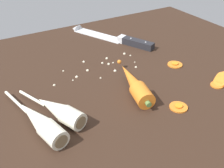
{
  "coord_description": "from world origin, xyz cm",
  "views": [
    {
      "loc": [
        -28.24,
        -50.15,
        37.74
      ],
      "look_at": [
        0.0,
        -2.0,
        1.5
      ],
      "focal_mm": 42.32,
      "sensor_mm": 36.0,
      "label": 1
    }
  ],
  "objects": [
    {
      "name": "parsnip_mid_left",
      "position": [
        -20.25,
        -7.31,
        1.98
      ],
      "size": [
        7.61,
        23.81,
        4.0
      ],
      "color": "silver",
      "rests_on": "ground_plane"
    },
    {
      "name": "parsnip_front",
      "position": [
        -15.61,
        -5.8,
        1.98
      ],
      "size": [
        9.78,
        19.73,
        4.0
      ],
      "color": "silver",
      "rests_on": "ground_plane"
    },
    {
      "name": "carrot_slice_stack",
      "position": [
        26.34,
        -14.03,
        0.83
      ],
      "size": [
        7.13,
        4.33,
        2.61
      ],
      "color": "orange",
      "rests_on": "ground_plane"
    },
    {
      "name": "carrot_slice_stray_mid",
      "position": [
        9.32,
        -16.44,
        0.36
      ],
      "size": [
        4.19,
        4.19,
        0.7
      ],
      "color": "orange",
      "rests_on": "ground_plane"
    },
    {
      "name": "mince_crumbs",
      "position": [
        3.42,
        9.73,
        0.39
      ],
      "size": [
        27.26,
        11.4,
        0.86
      ],
      "color": "beige",
      "rests_on": "ground_plane"
    },
    {
      "name": "ground_plane",
      "position": [
        0.0,
        0.0,
        -2.0
      ],
      "size": [
        120.0,
        90.0,
        4.0
      ],
      "primitive_type": "cube",
      "color": "#332116"
    },
    {
      "name": "chefs_knife",
      "position": [
        15.24,
        26.79,
        0.65
      ],
      "size": [
        17.87,
        32.82,
        4.18
      ],
      "color": "silver",
      "rests_on": "ground_plane"
    },
    {
      "name": "carrot_slice_stray_near",
      "position": [
        22.4,
        -0.56,
        0.36
      ],
      "size": [
        4.33,
        4.33,
        0.7
      ],
      "color": "orange",
      "rests_on": "ground_plane"
    },
    {
      "name": "whole_carrot",
      "position": [
        4.38,
        -5.58,
        2.1
      ],
      "size": [
        8.08,
        21.3,
        4.2
      ],
      "color": "orange",
      "rests_on": "ground_plane"
    }
  ]
}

